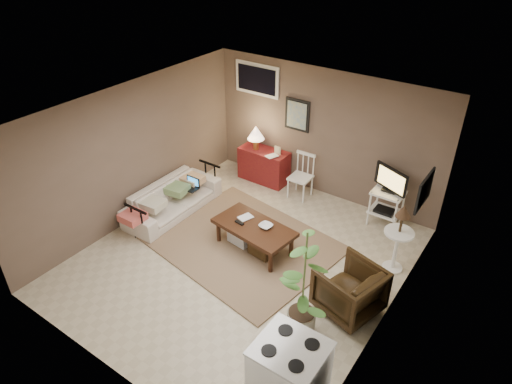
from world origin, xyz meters
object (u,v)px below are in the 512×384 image
Objects in this scene: sofa at (172,195)px; tv_stand at (388,196)px; armchair at (349,288)px; spindle_chair at (301,177)px; potted_plant at (304,281)px; coffee_table at (254,235)px; red_console at (263,162)px; side_table at (400,231)px; stove at (289,376)px.

sofa is 1.71× the size of tv_stand.
tv_stand is 2.21m from armchair.
tv_stand is (3.24, 1.81, 0.21)m from sofa.
spindle_chair is (1.59, 1.78, 0.03)m from sofa.
spindle_chair is 3.33m from potted_plant.
red_console is (-1.12, 1.92, 0.12)m from coffee_table.
spindle_chair is (0.92, -0.10, 0.01)m from red_console.
spindle_chair is at bearing -179.09° from tv_stand.
armchair is (-0.21, -1.16, -0.33)m from side_table.
potted_plant reaches higher than side_table.
sofa is 3.89m from side_table.
potted_plant reaches higher than coffee_table.
potted_plant reaches higher than sofa.
sofa is 2.00m from red_console.
tv_stand reaches higher than coffee_table.
armchair is (1.79, -0.33, 0.12)m from coffee_table.
side_table is at bearing 87.17° from stove.
side_table is at bearing -24.19° from spindle_chair.
potted_plant is (-0.54, -1.85, 0.15)m from side_table.
side_table is at bearing -174.93° from armchair.
spindle_chair is at bearing 120.40° from potted_plant.
armchair is at bearing -37.69° from red_console.
coffee_table is at bearing -85.03° from armchair.
coffee_table is at bearing -128.24° from tv_stand.
tv_stand is (2.57, -0.08, 0.19)m from red_console.
stove is at bearing -67.68° from potted_plant.
sofa is 1.16× the size of potted_plant.
red_console is at bearing 131.30° from potted_plant.
red_console reaches higher than stove.
potted_plant reaches higher than red_console.
stove is (0.07, -1.66, 0.07)m from armchair.
tv_stand reaches higher than sofa.
stove is at bearing -46.93° from coffee_table.
armchair is (3.58, -0.37, 0.02)m from sofa.
armchair is 0.84× the size of stove.
side_table is 0.71× the size of potted_plant.
armchair is 0.90m from potted_plant.
stove is at bearing -52.66° from red_console.
red_console reaches higher than spindle_chair.
spindle_chair is at bearing 96.30° from coffee_table.
potted_plant reaches higher than tv_stand.
red_console is 1.04× the size of tv_stand.
side_table reaches higher than sofa.
red_console is 2.58m from tv_stand.
potted_plant is at bearing -9.65° from armchair.
red_console reaches higher than armchair.
tv_stand is at bearing 118.47° from side_table.
red_console is 0.93m from spindle_chair.
tv_stand reaches higher than spindle_chair.
red_console is 0.99× the size of side_table.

